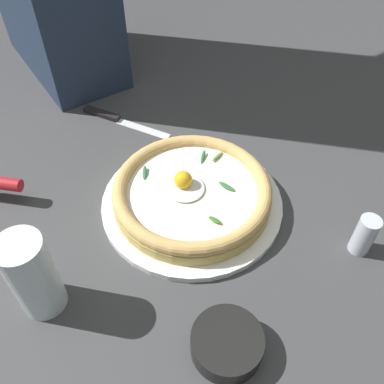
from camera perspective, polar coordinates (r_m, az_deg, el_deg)
The scene contains 7 objects.
ground_plane at distance 0.69m, azimuth -0.36°, elevation -5.73°, with size 2.40×2.40×0.03m, color #3C3C3D.
pizza_plate at distance 0.71m, azimuth -0.00°, elevation -1.42°, with size 0.31×0.31×0.01m, color white.
pizza at distance 0.69m, azimuth -0.02°, elevation 0.00°, with size 0.27×0.27×0.06m.
side_bowl at distance 0.57m, azimuth 4.85°, elevation -20.15°, with size 0.09×0.09×0.03m, color black.
table_knife at distance 0.90m, azimuth -10.81°, elevation 10.05°, with size 0.16×0.15×0.01m.
drinking_glass at distance 0.60m, azimuth -20.92°, elevation -11.28°, with size 0.06×0.06×0.14m.
pepper_shaker at distance 0.68m, azimuth 22.75°, elevation -5.53°, with size 0.03×0.03×0.07m, color silver.
Camera 1 is at (0.39, -0.14, 0.54)m, focal length 38.55 mm.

